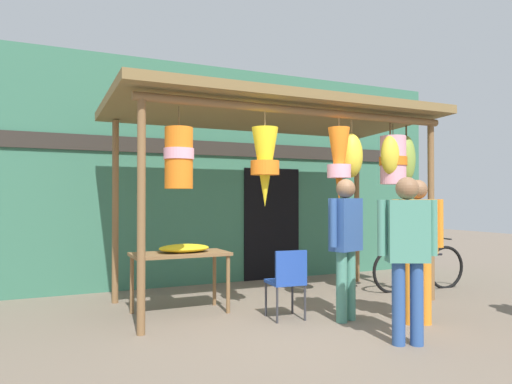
{
  "coord_description": "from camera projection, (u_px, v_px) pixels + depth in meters",
  "views": [
    {
      "loc": [
        -2.83,
        -5.1,
        1.46
      ],
      "look_at": [
        0.15,
        1.22,
        1.55
      ],
      "focal_mm": 33.68,
      "sensor_mm": 36.0,
      "label": 1
    }
  ],
  "objects": [
    {
      "name": "ground_plane",
      "position": [
        288.0,
        319.0,
        5.8
      ],
      "size": [
        30.0,
        30.0,
        0.0
      ],
      "primitive_type": "plane",
      "color": "#756656"
    },
    {
      "name": "shop_facade",
      "position": [
        211.0,
        175.0,
        8.33
      ],
      "size": [
        9.3,
        0.29,
        3.73
      ],
      "color": "#387056",
      "rests_on": "ground_plane"
    },
    {
      "name": "market_stall_canopy",
      "position": [
        288.0,
        130.0,
        6.65
      ],
      "size": [
        4.65,
        2.24,
        2.79
      ],
      "color": "brown",
      "rests_on": "ground_plane"
    },
    {
      "name": "display_table",
      "position": [
        180.0,
        260.0,
        6.09
      ],
      "size": [
        1.21,
        0.6,
        0.77
      ],
      "color": "brown",
      "rests_on": "ground_plane"
    },
    {
      "name": "flower_heap_on_table",
      "position": [
        185.0,
        248.0,
        6.13
      ],
      "size": [
        0.65,
        0.45,
        0.1
      ],
      "color": "yellow",
      "rests_on": "display_table"
    },
    {
      "name": "folding_chair",
      "position": [
        288.0,
        278.0,
        5.76
      ],
      "size": [
        0.43,
        0.43,
        0.84
      ],
      "color": "#2347A8",
      "rests_on": "ground_plane"
    },
    {
      "name": "parked_bicycle",
      "position": [
        419.0,
        268.0,
        7.63
      ],
      "size": [
        1.75,
        0.44,
        0.92
      ],
      "color": "black",
      "rests_on": "ground_plane"
    },
    {
      "name": "vendor_in_orange",
      "position": [
        418.0,
        239.0,
        5.56
      ],
      "size": [
        0.54,
        0.38,
        1.68
      ],
      "color": "orange",
      "rests_on": "ground_plane"
    },
    {
      "name": "shopper_by_bananas",
      "position": [
        407.0,
        246.0,
        4.77
      ],
      "size": [
        0.54,
        0.38,
        1.67
      ],
      "color": "#2D5193",
      "rests_on": "ground_plane"
    },
    {
      "name": "passerby_at_right",
      "position": [
        346.0,
        237.0,
        5.71
      ],
      "size": [
        0.56,
        0.34,
        1.69
      ],
      "color": "#4C8E7A",
      "rests_on": "ground_plane"
    }
  ]
}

